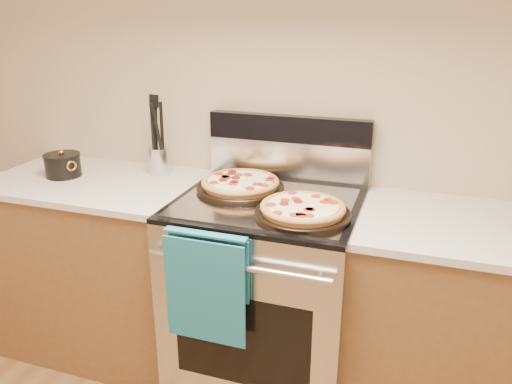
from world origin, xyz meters
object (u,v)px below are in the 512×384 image
(utensil_crock, at_px, (159,160))
(saucepan, at_px, (63,166))
(range_body, at_px, (267,298))
(pepperoni_pizza_front, at_px, (303,210))
(pepperoni_pizza_back, at_px, (240,184))

(utensil_crock, bearing_deg, saucepan, -155.68)
(range_body, xyz_separation_m, pepperoni_pizza_front, (0.18, -0.13, 0.50))
(utensil_crock, bearing_deg, pepperoni_pizza_front, -23.10)
(range_body, height_order, saucepan, saucepan)
(saucepan, bearing_deg, pepperoni_pizza_front, -7.15)
(pepperoni_pizza_back, distance_m, saucepan, 0.90)
(utensil_crock, bearing_deg, range_body, -18.87)
(utensil_crock, bearing_deg, pepperoni_pizza_back, -16.82)
(range_body, height_order, pepperoni_pizza_back, pepperoni_pizza_back)
(saucepan, bearing_deg, utensil_crock, 24.32)
(pepperoni_pizza_back, distance_m, pepperoni_pizza_front, 0.39)
(utensil_crock, distance_m, saucepan, 0.46)
(pepperoni_pizza_back, xyz_separation_m, saucepan, (-0.90, -0.05, 0.01))
(pepperoni_pizza_back, xyz_separation_m, utensil_crock, (-0.48, 0.14, 0.02))
(pepperoni_pizza_back, relative_size, saucepan, 2.28)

